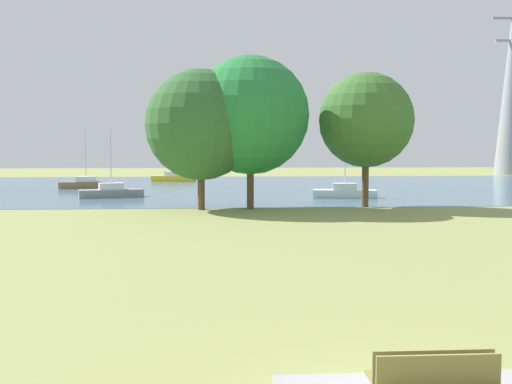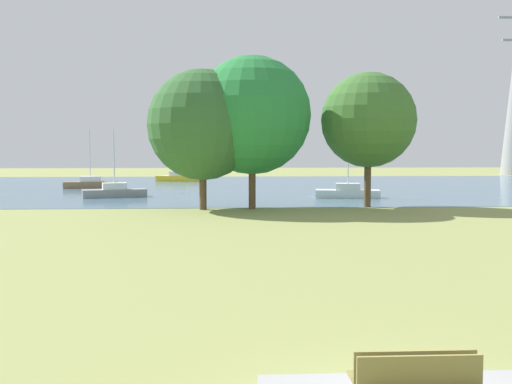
% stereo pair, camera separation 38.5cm
% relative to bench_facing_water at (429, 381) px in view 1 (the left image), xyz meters
% --- Properties ---
extents(ground_plane, '(160.00, 160.00, 0.00)m').
position_rel_bench_facing_water_xyz_m(ground_plane, '(0.00, 21.73, -0.47)').
color(ground_plane, '#8C9351').
extents(bench_facing_water, '(1.80, 0.48, 0.89)m').
position_rel_bench_facing_water_xyz_m(bench_facing_water, '(0.00, 0.00, 0.00)').
color(bench_facing_water, '#9E9C91').
rests_on(bench_facing_water, concrete_pad).
extents(water_surface, '(140.00, 40.00, 0.02)m').
position_rel_bench_facing_water_xyz_m(water_surface, '(0.00, 49.73, -0.46)').
color(water_surface, slate).
rests_on(water_surface, ground).
extents(sailboat_white, '(4.99, 2.34, 5.67)m').
position_rel_bench_facing_water_xyz_m(sailboat_white, '(6.62, 36.96, -0.02)').
color(sailboat_white, white).
rests_on(sailboat_white, water_surface).
extents(sailboat_brown, '(4.93, 1.98, 5.47)m').
position_rel_bench_facing_water_xyz_m(sailboat_brown, '(-15.27, 48.89, -0.02)').
color(sailboat_brown, brown).
rests_on(sailboat_brown, water_surface).
extents(sailboat_yellow, '(5.01, 2.52, 5.43)m').
position_rel_bench_facing_water_xyz_m(sailboat_yellow, '(-7.92, 59.75, -0.02)').
color(sailboat_yellow, yellow).
rests_on(sailboat_yellow, water_surface).
extents(sailboat_gray, '(5.02, 2.69, 5.19)m').
position_rel_bench_facing_water_xyz_m(sailboat_gray, '(-11.19, 38.51, -0.03)').
color(sailboat_gray, gray).
rests_on(sailboat_gray, water_surface).
extents(tree_west_near, '(6.83, 6.83, 8.66)m').
position_rel_bench_facing_water_xyz_m(tree_west_near, '(-4.07, 29.05, 4.77)').
color(tree_west_near, brown).
rests_on(tree_west_near, ground).
extents(tree_west_far, '(7.38, 7.38, 9.54)m').
position_rel_bench_facing_water_xyz_m(tree_west_far, '(-1.00, 29.41, 5.38)').
color(tree_west_far, brown).
rests_on(tree_west_far, ground).
extents(tree_east_far, '(6.10, 6.10, 8.65)m').
position_rel_bench_facing_water_xyz_m(tree_east_far, '(6.49, 30.10, 5.13)').
color(tree_east_far, brown).
rests_on(tree_east_far, ground).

